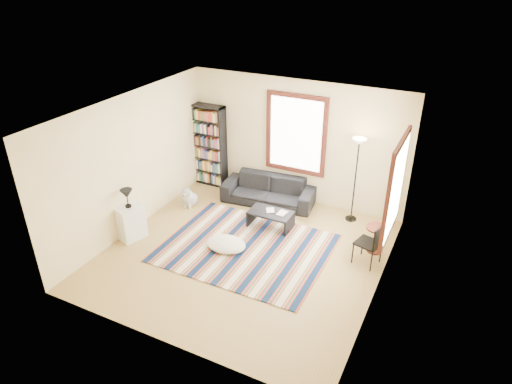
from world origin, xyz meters
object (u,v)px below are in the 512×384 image
at_px(bookshelf, 208,145).
at_px(side_table, 375,239).
at_px(folding_chair, 368,243).
at_px(coffee_table, 271,219).
at_px(dog, 190,195).
at_px(sofa, 268,190).
at_px(white_cabinet, 131,222).
at_px(floor_cushion, 226,244).
at_px(floor_lamp, 355,181).

xyz_separation_m(bookshelf, side_table, (4.39, -1.14, -0.73)).
bearing_deg(folding_chair, coffee_table, -174.76).
bearing_deg(bookshelf, dog, -80.14).
bearing_deg(sofa, folding_chair, -32.79).
relative_size(sofa, white_cabinet, 2.98).
height_order(coffee_table, floor_cushion, coffee_table).
height_order(sofa, folding_chair, folding_chair).
bearing_deg(floor_cushion, white_cabinet, -165.65).
distance_m(folding_chair, white_cabinet, 4.62).
bearing_deg(floor_lamp, side_table, -53.00).
distance_m(folding_chair, dog, 4.16).
xyz_separation_m(coffee_table, white_cabinet, (-2.34, -1.59, 0.17)).
bearing_deg(white_cabinet, bookshelf, 105.46).
relative_size(bookshelf, white_cabinet, 2.86).
xyz_separation_m(folding_chair, white_cabinet, (-4.45, -1.24, -0.08)).
distance_m(floor_cushion, side_table, 2.86).
xyz_separation_m(floor_lamp, white_cabinet, (-3.77, -2.64, -0.58)).
distance_m(coffee_table, white_cabinet, 2.84).
height_order(floor_cushion, dog, dog).
distance_m(bookshelf, side_table, 4.60).
bearing_deg(sofa, side_table, -24.39).
relative_size(floor_cushion, folding_chair, 0.93).
bearing_deg(bookshelf, folding_chair, -19.83).
distance_m(coffee_table, dog, 2.03).
bearing_deg(white_cabinet, dog, 96.66).
bearing_deg(bookshelf, floor_lamp, -2.66).
distance_m(sofa, coffee_table, 1.07).
bearing_deg(side_table, bookshelf, 165.50).
relative_size(coffee_table, floor_cushion, 1.13).
height_order(sofa, bookshelf, bookshelf).
relative_size(floor_cushion, floor_lamp, 0.43).
bearing_deg(floor_lamp, bookshelf, 177.34).
height_order(bookshelf, floor_cushion, bookshelf).
distance_m(side_table, dog, 4.19).
relative_size(sofa, floor_lamp, 1.12).
bearing_deg(dog, bookshelf, 87.93).
xyz_separation_m(white_cabinet, dog, (0.31, 1.62, -0.09)).
distance_m(bookshelf, coffee_table, 2.67).
xyz_separation_m(floor_lamp, dog, (-3.46, -1.02, -0.67)).
xyz_separation_m(bookshelf, dog, (0.21, -1.19, -0.74)).
height_order(floor_lamp, dog, floor_lamp).
relative_size(sofa, bookshelf, 1.04).
xyz_separation_m(coffee_table, folding_chair, (2.11, -0.35, 0.25)).
distance_m(white_cabinet, dog, 1.65).
height_order(bookshelf, coffee_table, bookshelf).
distance_m(floor_cushion, folding_chair, 2.68).
distance_m(coffee_table, floor_cushion, 1.19).
relative_size(coffee_table, floor_lamp, 0.48).
bearing_deg(bookshelf, white_cabinet, -92.18).
xyz_separation_m(coffee_table, floor_lamp, (1.43, 1.05, 0.75)).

